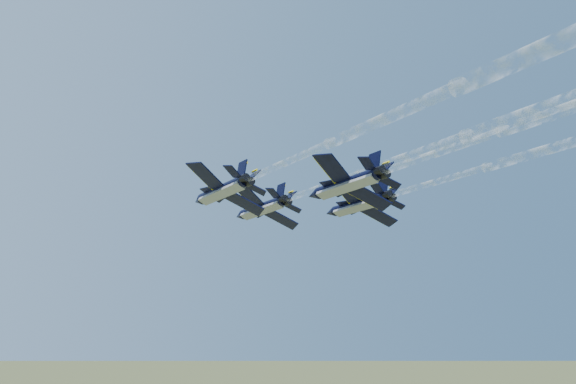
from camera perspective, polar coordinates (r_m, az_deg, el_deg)
jet_lead at (r=98.79m, az=-2.35°, el=-1.45°), size 10.85×15.74×5.91m
jet_left at (r=84.67m, az=-5.92°, el=0.11°), size 10.85×15.74×5.91m
jet_right at (r=95.75m, az=6.31°, el=-1.11°), size 10.85×15.74×5.91m
jet_slot at (r=80.21m, az=5.18°, el=0.69°), size 10.85×15.74×5.91m
smoke_trail_lead at (r=60.73m, az=23.00°, el=5.18°), size 8.71×68.81×2.64m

